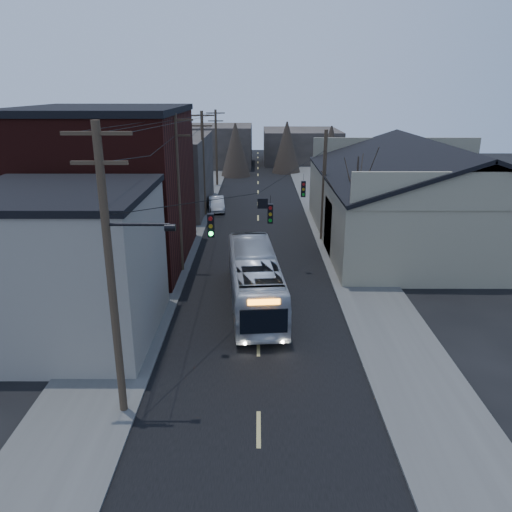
# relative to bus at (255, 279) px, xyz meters

# --- Properties ---
(ground) EXTENTS (160.00, 160.00, 0.00)m
(ground) POSITION_rel_bus_xyz_m (0.20, -12.70, -1.49)
(ground) COLOR black
(ground) RESTS_ON ground
(road_surface) EXTENTS (9.00, 110.00, 0.02)m
(road_surface) POSITION_rel_bus_xyz_m (0.20, 17.30, -1.48)
(road_surface) COLOR black
(road_surface) RESTS_ON ground
(sidewalk_left) EXTENTS (4.00, 110.00, 0.12)m
(sidewalk_left) POSITION_rel_bus_xyz_m (-6.30, 17.30, -1.43)
(sidewalk_left) COLOR #474744
(sidewalk_left) RESTS_ON ground
(sidewalk_right) EXTENTS (4.00, 110.00, 0.12)m
(sidewalk_right) POSITION_rel_bus_xyz_m (6.70, 17.30, -1.43)
(sidewalk_right) COLOR #474744
(sidewalk_right) RESTS_ON ground
(building_clapboard) EXTENTS (8.00, 8.00, 7.00)m
(building_clapboard) POSITION_rel_bus_xyz_m (-8.80, -3.70, 2.01)
(building_clapboard) COLOR gray
(building_clapboard) RESTS_ON ground
(building_brick) EXTENTS (10.00, 12.00, 10.00)m
(building_brick) POSITION_rel_bus_xyz_m (-9.80, 7.30, 3.51)
(building_brick) COLOR black
(building_brick) RESTS_ON ground
(building_left_far) EXTENTS (9.00, 14.00, 7.00)m
(building_left_far) POSITION_rel_bus_xyz_m (-9.30, 23.30, 2.01)
(building_left_far) COLOR #312C27
(building_left_far) RESTS_ON ground
(warehouse) EXTENTS (16.16, 20.60, 7.73)m
(warehouse) POSITION_rel_bus_xyz_m (13.20, 12.30, 1.21)
(warehouse) COLOR gray
(warehouse) RESTS_ON ground
(building_far_left) EXTENTS (10.00, 12.00, 6.00)m
(building_far_left) POSITION_rel_bus_xyz_m (-5.80, 52.30, 1.51)
(building_far_left) COLOR #312C27
(building_far_left) RESTS_ON ground
(building_far_right) EXTENTS (12.00, 14.00, 5.00)m
(building_far_right) POSITION_rel_bus_xyz_m (7.20, 57.30, 1.01)
(building_far_right) COLOR #312C27
(building_far_right) RESTS_ON ground
(bare_tree) EXTENTS (0.40, 0.40, 7.20)m
(bare_tree) POSITION_rel_bus_xyz_m (6.70, 7.30, 2.11)
(bare_tree) COLOR black
(bare_tree) RESTS_ON ground
(utility_lines) EXTENTS (11.24, 45.28, 10.50)m
(utility_lines) POSITION_rel_bus_xyz_m (-2.91, 11.45, 3.47)
(utility_lines) COLOR #382B1E
(utility_lines) RESTS_ON ground
(bus) EXTENTS (3.38, 10.84, 2.97)m
(bus) POSITION_rel_bus_xyz_m (0.00, 0.00, 0.00)
(bus) COLOR #ADB2BA
(bus) RESTS_ON ground
(parked_car) EXTENTS (1.91, 4.28, 1.37)m
(parked_car) POSITION_rel_bus_xyz_m (-3.86, 22.26, -0.80)
(parked_car) COLOR #9C9FA3
(parked_car) RESTS_ON ground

